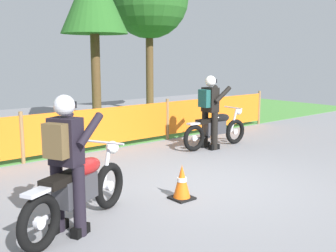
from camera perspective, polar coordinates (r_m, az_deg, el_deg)
name	(u,v)px	position (r m, az deg, el deg)	size (l,w,h in m)	color
ground	(207,184)	(6.97, 5.45, -8.13)	(24.00, 24.00, 0.02)	gray
grass_verge	(54,133)	(11.88, -15.70, -0.89)	(24.00, 5.49, 0.01)	#4C8C3D
barrier_fence	(104,127)	(9.39, -8.94, -0.08)	(11.36, 0.08, 1.05)	olive
motorcycle_lead	(79,190)	(5.26, -12.35, -8.73)	(1.91, 1.06, 0.98)	black
motorcycle_trailing	(216,129)	(9.63, 6.72, -0.38)	(1.93, 0.57, 0.91)	black
rider_lead	(66,157)	(4.96, -14.07, -4.25)	(0.78, 0.70, 1.69)	black
rider_trailing	(210,108)	(9.40, 5.86, 2.53)	(0.69, 0.56, 1.69)	black
traffic_cone	(182,182)	(6.16, 1.95, -7.88)	(0.32, 0.32, 0.53)	black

